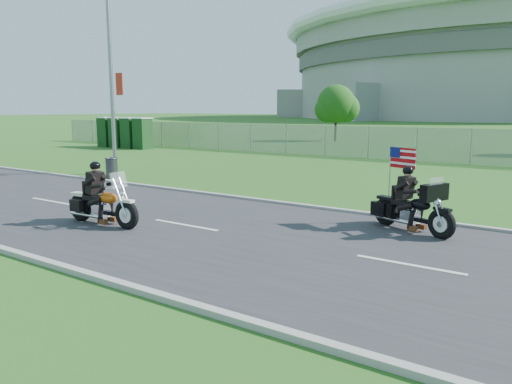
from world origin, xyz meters
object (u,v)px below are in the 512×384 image
Objects in this scene: porta_toilet_d at (107,132)px; streetlight at (114,53)px; motorcycle_lead at (101,205)px; porta_toilet_c at (118,133)px; motorcycle_follow at (412,210)px; trash_can at (112,168)px; porta_toilet_b at (130,133)px; porta_toilet_a at (143,134)px.

streetlight is at bearing -37.17° from porta_toilet_d.
streetlight is 12.07m from motorcycle_lead.
porta_toilet_c and porta_toilet_d have the same top height.
motorcycle_follow is 2.65× the size of trash_can.
streetlight is 4.35× the size of porta_toilet_c.
porta_toilet_c is at bearing 0.00° from porta_toilet_d.
streetlight reaches higher than porta_toilet_b.
porta_toilet_d is 32.60m from motorcycle_follow.
porta_toilet_b is (-1.40, 0.00, 0.00)m from porta_toilet_a.
porta_toilet_d is 0.96× the size of motorcycle_follow.
motorcycle_follow is at bearing -28.12° from porta_toilet_b.
porta_toilet_d is at bearing 180.00° from porta_toilet_b.
trash_can is at bearing -44.14° from porta_toilet_b.
motorcycle_follow reaches higher than trash_can.
porta_toilet_a is 1.00× the size of porta_toilet_c.
porta_toilet_d is 2.55× the size of trash_can.
porta_toilet_c is 1.40m from porta_toilet_d.
streetlight is at bearing 127.91° from trash_can.
streetlight is 4.35× the size of porta_toilet_b.
porta_toilet_b and porta_toilet_d have the same top height.
trash_can is (-7.10, 6.17, -0.10)m from motorcycle_lead.
trash_can is (15.18, -12.01, -0.70)m from porta_toilet_d.
trash_can is (10.98, -12.01, -0.70)m from porta_toilet_a.
trash_can is at bearing 136.35° from motorcycle_lead.
porta_toilet_b is at bearing 135.86° from trash_can.
motorcycle_lead is 8.12m from motorcycle_follow.
streetlight is 4.35× the size of porta_toilet_d.
streetlight is 18.40m from porta_toilet_d.
motorcycle_follow is at bearing -29.43° from porta_toilet_a.
streetlight is 16.33m from porta_toilet_b.
porta_toilet_d is (-1.40, 0.00, 0.00)m from porta_toilet_c.
motorcycle_follow is at bearing -26.91° from porta_toilet_c.
motorcycle_lead is at bearing -43.03° from porta_toilet_b.
porta_toilet_d is at bearing 141.64° from trash_can.
porta_toilet_a is 16.29m from trash_can.
porta_toilet_a is at bearing 0.00° from porta_toilet_b.
porta_toilet_c is 2.55× the size of trash_can.
motorcycle_follow is at bearing 26.78° from motorcycle_lead.
motorcycle_lead is at bearing -128.49° from motorcycle_follow.
streetlight is 3.86× the size of motorcycle_lead.
motorcycle_lead is 2.87× the size of trash_can.
porta_toilet_c is at bearing 139.94° from streetlight.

